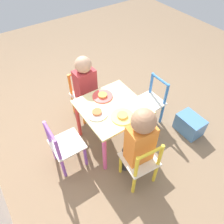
% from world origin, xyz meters
% --- Properties ---
extents(ground_plane, '(6.00, 6.00, 0.00)m').
position_xyz_m(ground_plane, '(0.00, 0.00, 0.00)').
color(ground_plane, '#7F664C').
extents(kids_table, '(0.54, 0.54, 0.47)m').
position_xyz_m(kids_table, '(0.00, 0.00, 0.39)').
color(kids_table, beige).
rests_on(kids_table, ground_plane).
extents(chair_orange, '(0.27, 0.27, 0.52)m').
position_xyz_m(chair_orange, '(0.48, 0.02, 0.25)').
color(chair_orange, silver).
rests_on(chair_orange, ground_plane).
extents(chair_yellow, '(0.29, 0.29, 0.52)m').
position_xyz_m(chair_yellow, '(-0.48, 0.05, 0.25)').
color(chair_yellow, silver).
rests_on(chair_yellow, ground_plane).
extents(chair_purple, '(0.26, 0.26, 0.52)m').
position_xyz_m(chair_purple, '(0.01, 0.48, 0.25)').
color(chair_purple, silver).
rests_on(chair_purple, ground_plane).
extents(chair_blue, '(0.26, 0.26, 0.52)m').
position_xyz_m(chair_blue, '(0.01, -0.48, 0.25)').
color(chair_blue, silver).
rests_on(chair_blue, ground_plane).
extents(child_right, '(0.22, 0.21, 0.74)m').
position_xyz_m(child_right, '(0.42, 0.02, 0.44)').
color(child_right, '#7A6B5B').
rests_on(child_right, ground_plane).
extents(child_left, '(0.23, 0.21, 0.80)m').
position_xyz_m(child_left, '(-0.42, 0.04, 0.49)').
color(child_left, '#38383D').
rests_on(child_left, ground_plane).
extents(plate_right, '(0.18, 0.18, 0.03)m').
position_xyz_m(plate_right, '(0.15, 0.00, 0.48)').
color(plate_right, '#E54C47').
rests_on(plate_right, kids_table).
extents(plate_left, '(0.19, 0.19, 0.03)m').
position_xyz_m(plate_left, '(-0.15, 0.00, 0.48)').
color(plate_left, '#EADB66').
rests_on(plate_left, kids_table).
extents(plate_back, '(0.18, 0.18, 0.03)m').
position_xyz_m(plate_back, '(0.00, 0.15, 0.48)').
color(plate_back, white).
rests_on(plate_back, kids_table).
extents(storage_bin, '(0.27, 0.19, 0.19)m').
position_xyz_m(storage_bin, '(-0.36, -0.72, 0.10)').
color(storage_bin, '#4C7FB7').
rests_on(storage_bin, ground_plane).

